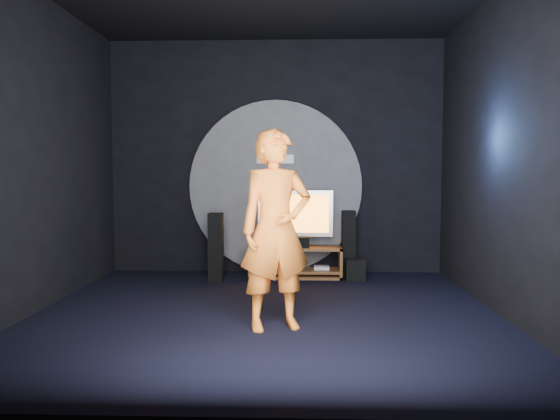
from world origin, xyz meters
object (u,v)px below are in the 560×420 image
object	(u,v)px
media_console	(296,264)
subwoofer	(355,269)
tower_speaker_right	(348,243)
player	(276,230)
tv	(295,216)
tower_speaker_left	(216,247)

from	to	relation	value
media_console	subwoofer	world-z (taller)	media_console
tower_speaker_right	player	xyz separation A→B (m)	(-0.95, -2.75, 0.49)
subwoofer	player	bearing A→B (deg)	-112.67
tv	subwoofer	size ratio (longest dim) A/B	3.65
media_console	tv	distance (m)	0.70
tv	tower_speaker_left	bearing A→B (deg)	-159.02
tv	tower_speaker_left	size ratio (longest dim) A/B	1.13
tower_speaker_left	subwoofer	size ratio (longest dim) A/B	3.23
tower_speaker_left	tower_speaker_right	world-z (taller)	same
media_console	player	size ratio (longest dim) A/B	0.69
subwoofer	player	size ratio (longest dim) A/B	0.15
tower_speaker_left	player	xyz separation A→B (m)	(0.93, -2.25, 0.49)
tv	player	bearing A→B (deg)	-93.63
tv	subwoofer	world-z (taller)	tv
tower_speaker_left	subwoofer	world-z (taller)	tower_speaker_left
tv	tower_speaker_right	world-z (taller)	tv
subwoofer	tower_speaker_left	bearing A→B (deg)	-174.31
tower_speaker_right	tv	bearing A→B (deg)	-174.15
tv	subwoofer	bearing A→B (deg)	-15.03
tower_speaker_right	subwoofer	size ratio (longest dim) A/B	3.23
subwoofer	tower_speaker_right	bearing A→B (deg)	102.80
tower_speaker_left	subwoofer	distance (m)	1.99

